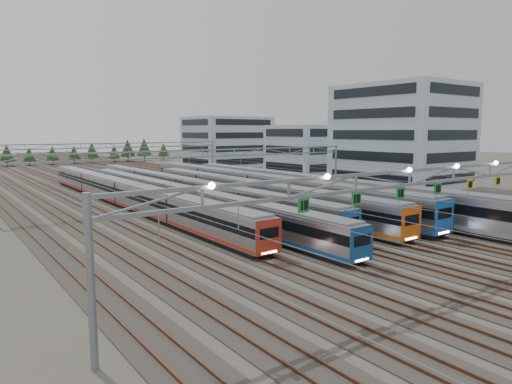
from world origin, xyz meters
TOP-DOWN VIEW (x-y plane):
  - ground at (0.00, 0.00)m, footprint 400.00×400.00m
  - track_bed at (0.00, 100.00)m, footprint 54.00×260.00m
  - train_a at (-11.25, 42.64)m, footprint 2.63×67.35m
  - train_b at (-6.75, 35.19)m, footprint 2.53×64.22m
  - train_c at (-2.25, 41.96)m, footprint 2.61×67.36m
  - train_d at (2.25, 30.92)m, footprint 2.84×51.70m
  - train_e at (6.75, 35.86)m, footprint 3.08×62.54m
  - train_f at (11.25, 27.12)m, footprint 3.12×62.67m
  - gantry_near at (-0.05, -0.12)m, footprint 56.36×0.61m
  - gantry_mid at (0.00, 40.00)m, footprint 56.36×0.36m
  - gantry_far at (0.00, 85.00)m, footprint 56.36×0.36m
  - depot_bldg_south at (41.78, 36.16)m, footprint 18.00×22.00m
  - depot_bldg_mid at (42.12, 64.03)m, footprint 14.00×16.00m
  - depot_bldg_north at (40.08, 96.75)m, footprint 22.00×18.00m
  - treeline at (-4.05, 135.71)m, footprint 87.50×5.60m

SIDE VIEW (x-z plane):
  - ground at x=0.00m, z-range 0.00..0.00m
  - track_bed at x=0.00m, z-range -1.22..4.20m
  - train_b at x=-6.75m, z-range 0.25..3.53m
  - train_c at x=-2.25m, z-range 0.25..3.64m
  - train_a at x=-11.25m, z-range 0.25..3.67m
  - train_d at x=2.25m, z-range 0.25..3.95m
  - train_e at x=6.75m, z-range 0.25..4.26m
  - train_f at x=11.25m, z-range 0.25..4.33m
  - treeline at x=-4.05m, z-range 0.72..7.74m
  - depot_bldg_mid at x=42.12m, z-range 0.00..12.03m
  - gantry_mid at x=0.00m, z-range 2.39..10.39m
  - gantry_far at x=0.00m, z-range 2.39..10.39m
  - gantry_near at x=-0.05m, z-range 3.05..11.13m
  - depot_bldg_north at x=40.08m, z-range 0.00..14.76m
  - depot_bldg_south at x=41.78m, z-range 0.00..19.44m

